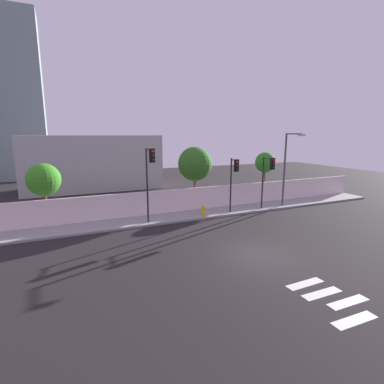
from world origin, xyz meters
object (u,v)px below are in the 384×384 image
(traffic_light_center, at_px, (150,170))
(street_lamp_curbside, at_px, (287,163))
(roadside_tree_midright, at_px, (265,163))
(traffic_light_left, at_px, (268,172))
(traffic_light_right, at_px, (234,174))
(fire_hydrant, at_px, (203,210))
(roadside_tree_leftmost, at_px, (44,180))
(roadside_tree_midleft, at_px, (195,164))

(traffic_light_center, bearing_deg, street_lamp_curbside, 2.35)
(street_lamp_curbside, height_order, roadside_tree_midright, street_lamp_curbside)
(traffic_light_left, relative_size, traffic_light_center, 0.83)
(traffic_light_right, height_order, roadside_tree_midright, roadside_tree_midright)
(traffic_light_center, height_order, fire_hydrant, traffic_light_center)
(roadside_tree_leftmost, bearing_deg, street_lamp_curbside, -9.22)
(fire_hydrant, xyz_separation_m, roadside_tree_leftmost, (-10.70, 3.09, 2.56))
(traffic_light_center, bearing_deg, roadside_tree_leftmost, 151.72)
(roadside_tree_midleft, xyz_separation_m, roadside_tree_midright, (7.25, -0.00, -0.15))
(traffic_light_right, bearing_deg, fire_hydrant, 167.81)
(roadside_tree_midright, bearing_deg, street_lamp_curbside, -91.92)
(traffic_light_left, xyz_separation_m, fire_hydrant, (-5.44, 0.55, -2.72))
(roadside_tree_midleft, relative_size, roadside_tree_midright, 1.14)
(traffic_light_center, height_order, traffic_light_right, traffic_light_center)
(traffic_light_center, distance_m, street_lamp_curbside, 12.06)
(traffic_light_left, height_order, fire_hydrant, traffic_light_left)
(traffic_light_right, relative_size, roadside_tree_midleft, 0.82)
(roadside_tree_midright, bearing_deg, fire_hydrant, -158.81)
(street_lamp_curbside, distance_m, fire_hydrant, 8.51)
(roadside_tree_midleft, bearing_deg, traffic_light_left, -37.58)
(traffic_light_right, distance_m, roadside_tree_midleft, 3.95)
(fire_hydrant, height_order, roadside_tree_midright, roadside_tree_midright)
(roadside_tree_leftmost, distance_m, roadside_tree_midright, 18.68)
(traffic_light_right, bearing_deg, roadside_tree_midleft, 113.87)
(fire_hydrant, xyz_separation_m, roadside_tree_midleft, (0.72, 3.09, 3.19))
(traffic_light_left, xyz_separation_m, roadside_tree_leftmost, (-16.14, 3.64, -0.15))
(roadside_tree_leftmost, bearing_deg, roadside_tree_midright, -0.00)
(traffic_light_right, bearing_deg, traffic_light_center, 179.30)
(roadside_tree_midright, bearing_deg, roadside_tree_leftmost, 180.00)
(traffic_light_right, xyz_separation_m, fire_hydrant, (-2.30, 0.50, -2.70))
(traffic_light_center, relative_size, traffic_light_right, 1.21)
(traffic_light_center, height_order, roadside_tree_midright, traffic_light_center)
(traffic_light_left, relative_size, fire_hydrant, 5.36)
(traffic_light_left, bearing_deg, traffic_light_right, 179.08)
(roadside_tree_leftmost, height_order, roadside_tree_midright, roadside_tree_midright)
(fire_hydrant, bearing_deg, roadside_tree_midright, 21.19)
(traffic_light_right, distance_m, roadside_tree_leftmost, 13.49)
(traffic_light_center, relative_size, roadside_tree_midright, 1.13)
(traffic_light_right, height_order, fire_hydrant, traffic_light_right)
(roadside_tree_midleft, bearing_deg, fire_hydrant, -103.04)
(traffic_light_left, distance_m, roadside_tree_leftmost, 16.55)
(traffic_light_right, height_order, roadside_tree_leftmost, traffic_light_right)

